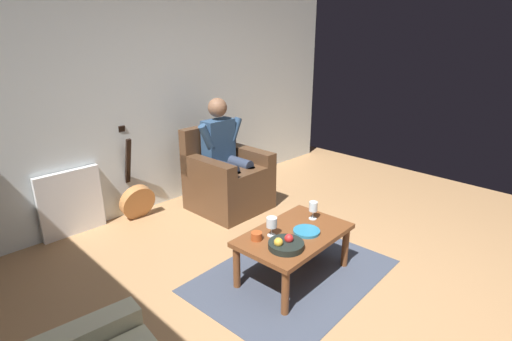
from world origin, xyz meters
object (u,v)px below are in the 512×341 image
(person_seated, at_px, (225,150))
(guitar, at_px, (137,199))
(coffee_table, at_px, (294,239))
(fruit_bowl, at_px, (286,244))
(candle_jar, at_px, (257,236))
(armchair, at_px, (227,180))
(wine_glass_near, at_px, (313,208))
(decorative_dish, at_px, (307,231))
(wine_glass_far, at_px, (272,223))

(person_seated, relative_size, guitar, 1.24)
(coffee_table, bearing_deg, guitar, -79.62)
(fruit_bowl, xyz_separation_m, candle_jar, (0.06, -0.25, 0.00))
(armchair, distance_m, guitar, 1.03)
(wine_glass_near, distance_m, candle_jar, 0.63)
(person_seated, bearing_deg, armchair, 90.00)
(guitar, height_order, fruit_bowl, guitar)
(coffee_table, distance_m, candle_jar, 0.35)
(armchair, distance_m, person_seated, 0.36)
(decorative_dish, relative_size, candle_jar, 2.45)
(armchair, distance_m, candle_jar, 1.57)
(person_seated, height_order, candle_jar, person_seated)
(armchair, height_order, guitar, guitar)
(wine_glass_near, height_order, wine_glass_far, wine_glass_near)
(wine_glass_near, height_order, decorative_dish, wine_glass_near)
(wine_glass_far, bearing_deg, fruit_bowl, 71.99)
(armchair, distance_m, wine_glass_far, 1.55)
(coffee_table, height_order, decorative_dish, decorative_dish)
(fruit_bowl, bearing_deg, guitar, -86.62)
(wine_glass_far, xyz_separation_m, fruit_bowl, (0.07, 0.21, -0.08))
(wine_glass_far, xyz_separation_m, decorative_dish, (-0.24, 0.17, -0.10))
(fruit_bowl, bearing_deg, person_seated, -116.03)
(guitar, relative_size, decorative_dish, 4.67)
(person_seated, height_order, decorative_dish, person_seated)
(coffee_table, xyz_separation_m, guitar, (0.36, -1.96, -0.12))
(guitar, bearing_deg, candle_jar, 91.81)
(person_seated, distance_m, wine_glass_near, 1.46)
(fruit_bowl, xyz_separation_m, decorative_dish, (-0.31, -0.04, -0.02))
(person_seated, relative_size, wine_glass_near, 7.87)
(person_seated, relative_size, coffee_table, 1.30)
(guitar, height_order, wine_glass_far, guitar)
(coffee_table, xyz_separation_m, candle_jar, (0.30, -0.14, 0.09))
(person_seated, bearing_deg, decorative_dish, 71.48)
(guitar, bearing_deg, wine_glass_near, 109.43)
(coffee_table, xyz_separation_m, fruit_bowl, (0.24, 0.11, 0.09))
(person_seated, relative_size, wine_glass_far, 7.97)
(armchair, distance_m, decorative_dish, 1.61)
(fruit_bowl, bearing_deg, wine_glass_near, -163.85)
(coffee_table, relative_size, wine_glass_near, 6.08)
(person_seated, xyz_separation_m, coffee_table, (0.54, 1.48, -0.35))
(person_seated, height_order, coffee_table, person_seated)
(armchair, relative_size, person_seated, 0.74)
(candle_jar, bearing_deg, wine_glass_far, 163.61)
(guitar, height_order, decorative_dish, guitar)
(fruit_bowl, distance_m, candle_jar, 0.26)
(armchair, height_order, wine_glass_near, armchair)
(wine_glass_near, xyz_separation_m, wine_glass_far, (0.48, -0.05, 0.00))
(armchair, height_order, wine_glass_far, armchair)
(guitar, distance_m, wine_glass_near, 2.05)
(coffee_table, xyz_separation_m, wine_glass_near, (-0.32, -0.05, 0.17))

